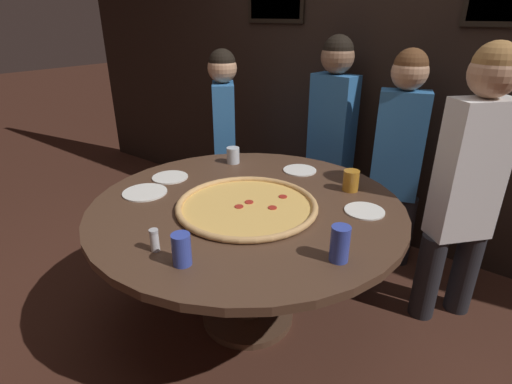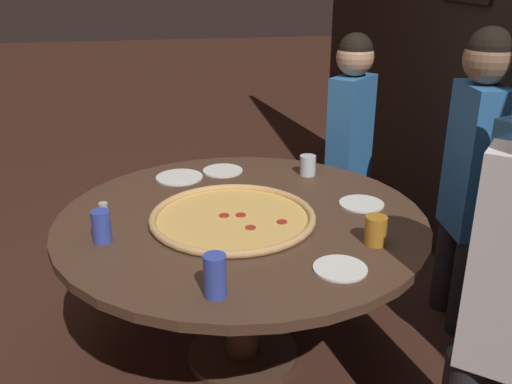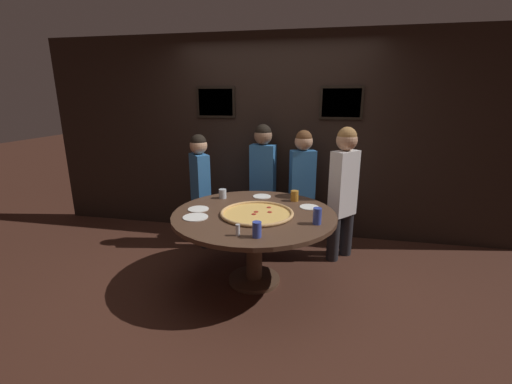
{
  "view_description": "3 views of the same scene",
  "coord_description": "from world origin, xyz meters",
  "px_view_note": "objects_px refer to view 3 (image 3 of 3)",
  "views": [
    {
      "loc": [
        1.16,
        -1.42,
        1.63
      ],
      "look_at": [
        0.0,
        0.07,
        0.78
      ],
      "focal_mm": 28.0,
      "sensor_mm": 36.0,
      "label": 1
    },
    {
      "loc": [
        2.21,
        -0.33,
        1.76
      ],
      "look_at": [
        -0.08,
        0.08,
        0.82
      ],
      "focal_mm": 40.0,
      "sensor_mm": 36.0,
      "label": 2
    },
    {
      "loc": [
        0.65,
        -3.07,
        1.84
      ],
      "look_at": [
        0.0,
        0.07,
        0.93
      ],
      "focal_mm": 24.0,
      "sensor_mm": 36.0,
      "label": 3
    }
  ],
  "objects_px": {
    "giant_pizza": "(257,213)",
    "white_plate_right_side": "(309,207)",
    "drink_cup_near_right": "(223,194)",
    "white_plate_left_side": "(198,209)",
    "diner_side_left": "(302,181)",
    "diner_far_right": "(200,184)",
    "drink_cup_far_right": "(295,196)",
    "dining_table": "(254,225)",
    "condiment_shaker": "(238,230)",
    "diner_side_right": "(343,186)",
    "drink_cup_by_shaker": "(317,216)",
    "drink_cup_beside_pizza": "(257,230)",
    "diner_far_left": "(263,175)",
    "white_plate_beside_cup": "(195,217)",
    "white_plate_near_front": "(262,196)"
  },
  "relations": [
    {
      "from": "white_plate_near_front",
      "to": "diner_far_right",
      "type": "bearing_deg",
      "value": 165.05
    },
    {
      "from": "drink_cup_near_right",
      "to": "diner_side_right",
      "type": "distance_m",
      "value": 1.35
    },
    {
      "from": "drink_cup_far_right",
      "to": "white_plate_right_side",
      "type": "relative_size",
      "value": 0.59
    },
    {
      "from": "white_plate_near_front",
      "to": "condiment_shaker",
      "type": "bearing_deg",
      "value": -89.32
    },
    {
      "from": "drink_cup_beside_pizza",
      "to": "white_plate_right_side",
      "type": "bearing_deg",
      "value": 66.32
    },
    {
      "from": "dining_table",
      "to": "white_plate_beside_cup",
      "type": "height_order",
      "value": "white_plate_beside_cup"
    },
    {
      "from": "drink_cup_near_right",
      "to": "condiment_shaker",
      "type": "distance_m",
      "value": 1.07
    },
    {
      "from": "diner_side_right",
      "to": "white_plate_beside_cup",
      "type": "bearing_deg",
      "value": -13.8
    },
    {
      "from": "drink_cup_far_right",
      "to": "diner_side_left",
      "type": "distance_m",
      "value": 0.6
    },
    {
      "from": "drink_cup_by_shaker",
      "to": "diner_side_right",
      "type": "distance_m",
      "value": 0.95
    },
    {
      "from": "giant_pizza",
      "to": "diner_far_left",
      "type": "height_order",
      "value": "diner_far_left"
    },
    {
      "from": "white_plate_beside_cup",
      "to": "dining_table",
      "type": "bearing_deg",
      "value": 25.13
    },
    {
      "from": "white_plate_left_side",
      "to": "diner_side_left",
      "type": "distance_m",
      "value": 1.44
    },
    {
      "from": "white_plate_left_side",
      "to": "diner_far_right",
      "type": "bearing_deg",
      "value": 109.14
    },
    {
      "from": "diner_side_right",
      "to": "diner_far_right",
      "type": "height_order",
      "value": "diner_side_right"
    },
    {
      "from": "drink_cup_near_right",
      "to": "diner_far_right",
      "type": "bearing_deg",
      "value": 137.89
    },
    {
      "from": "dining_table",
      "to": "condiment_shaker",
      "type": "relative_size",
      "value": 16.37
    },
    {
      "from": "white_plate_left_side",
      "to": "condiment_shaker",
      "type": "bearing_deg",
      "value": -45.28
    },
    {
      "from": "giant_pizza",
      "to": "drink_cup_far_right",
      "type": "relative_size",
      "value": 6.18
    },
    {
      "from": "drink_cup_near_right",
      "to": "white_plate_beside_cup",
      "type": "distance_m",
      "value": 0.65
    },
    {
      "from": "diner_far_right",
      "to": "diner_side_right",
      "type": "bearing_deg",
      "value": -133.34
    },
    {
      "from": "dining_table",
      "to": "drink_cup_near_right",
      "type": "height_order",
      "value": "drink_cup_near_right"
    },
    {
      "from": "giant_pizza",
      "to": "white_plate_right_side",
      "type": "bearing_deg",
      "value": 33.81
    },
    {
      "from": "giant_pizza",
      "to": "white_plate_right_side",
      "type": "relative_size",
      "value": 3.63
    },
    {
      "from": "drink_cup_far_right",
      "to": "white_plate_left_side",
      "type": "xyz_separation_m",
      "value": [
        -0.91,
        -0.48,
        -0.05
      ]
    },
    {
      "from": "dining_table",
      "to": "white_plate_near_front",
      "type": "xyz_separation_m",
      "value": [
        -0.03,
        0.55,
        0.13
      ]
    },
    {
      "from": "white_plate_left_side",
      "to": "condiment_shaker",
      "type": "distance_m",
      "value": 0.79
    },
    {
      "from": "dining_table",
      "to": "diner_side_right",
      "type": "distance_m",
      "value": 1.16
    },
    {
      "from": "white_plate_beside_cup",
      "to": "white_plate_near_front",
      "type": "height_order",
      "value": "same"
    },
    {
      "from": "white_plate_right_side",
      "to": "drink_cup_near_right",
      "type": "bearing_deg",
      "value": 172.1
    },
    {
      "from": "dining_table",
      "to": "drink_cup_by_shaker",
      "type": "relative_size",
      "value": 10.72
    },
    {
      "from": "white_plate_right_side",
      "to": "diner_far_left",
      "type": "bearing_deg",
      "value": 126.85
    },
    {
      "from": "drink_cup_beside_pizza",
      "to": "diner_side_right",
      "type": "height_order",
      "value": "diner_side_right"
    },
    {
      "from": "drink_cup_far_right",
      "to": "white_plate_right_side",
      "type": "height_order",
      "value": "drink_cup_far_right"
    },
    {
      "from": "diner_side_left",
      "to": "white_plate_right_side",
      "type": "bearing_deg",
      "value": 79.9
    },
    {
      "from": "drink_cup_beside_pizza",
      "to": "diner_far_left",
      "type": "relative_size",
      "value": 0.09
    },
    {
      "from": "diner_side_right",
      "to": "drink_cup_near_right",
      "type": "bearing_deg",
      "value": -35.1
    },
    {
      "from": "white_plate_beside_cup",
      "to": "diner_side_left",
      "type": "distance_m",
      "value": 1.59
    },
    {
      "from": "giant_pizza",
      "to": "diner_side_right",
      "type": "distance_m",
      "value": 1.14
    },
    {
      "from": "giant_pizza",
      "to": "white_plate_right_side",
      "type": "height_order",
      "value": "giant_pizza"
    },
    {
      "from": "drink_cup_by_shaker",
      "to": "white_plate_left_side",
      "type": "height_order",
      "value": "drink_cup_by_shaker"
    },
    {
      "from": "white_plate_left_side",
      "to": "diner_far_right",
      "type": "height_order",
      "value": "diner_far_right"
    },
    {
      "from": "drink_cup_near_right",
      "to": "diner_side_left",
      "type": "relative_size",
      "value": 0.07
    },
    {
      "from": "giant_pizza",
      "to": "diner_side_left",
      "type": "relative_size",
      "value": 0.49
    },
    {
      "from": "drink_cup_beside_pizza",
      "to": "diner_far_left",
      "type": "height_order",
      "value": "diner_far_left"
    },
    {
      "from": "white_plate_right_side",
      "to": "white_plate_beside_cup",
      "type": "bearing_deg",
      "value": -153.26
    },
    {
      "from": "diner_far_left",
      "to": "white_plate_near_front",
      "type": "bearing_deg",
      "value": 105.92
    },
    {
      "from": "diner_side_left",
      "to": "diner_far_left",
      "type": "xyz_separation_m",
      "value": [
        -0.51,
        0.06,
        0.03
      ]
    },
    {
      "from": "drink_cup_by_shaker",
      "to": "diner_far_left",
      "type": "xyz_separation_m",
      "value": [
        -0.73,
        1.31,
        0.04
      ]
    },
    {
      "from": "drink_cup_far_right",
      "to": "white_plate_right_side",
      "type": "xyz_separation_m",
      "value": [
        0.17,
        -0.19,
        -0.05
      ]
    }
  ]
}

